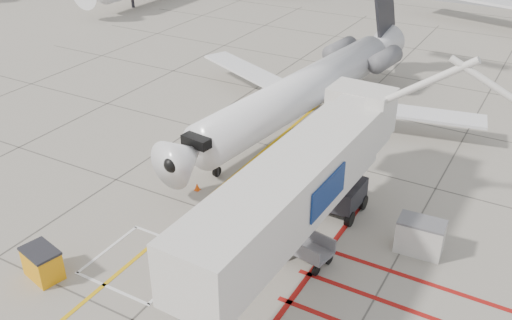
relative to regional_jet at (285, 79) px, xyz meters
The scene contains 9 objects.
ground_plane 14.68m from the regional_jet, 80.19° to the right, with size 260.00×260.00×0.00m, color gray.
regional_jet is the anchor object (origin of this frame).
jet_bridge 14.07m from the regional_jet, 62.84° to the right, with size 8.76×18.48×7.39m, color silver, non-canonical shape.
pushback_tug 13.13m from the regional_jet, 79.65° to the right, with size 2.21×1.38×1.29m, color maroon, non-canonical shape.
spill_bin 18.26m from the regional_jet, 98.47° to the right, with size 1.67×1.11×1.45m, color orange, non-canonical shape.
baggage_cart 13.51m from the regional_jet, 58.33° to the right, with size 2.16×1.37×1.37m, color #5D5D62, non-canonical shape.
ground_power_unit 13.95m from the regional_jet, 35.57° to the right, with size 2.10×1.23×1.66m, color beige, non-canonical shape.
cone_nose 9.36m from the regional_jet, 96.31° to the right, with size 0.31×0.31×0.43m, color #E24C0B.
cone_side 11.86m from the regional_jet, 60.52° to the right, with size 0.40×0.40×0.56m, color #F1510C.
Camera 1 is at (12.61, -16.16, 16.55)m, focal length 40.00 mm.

